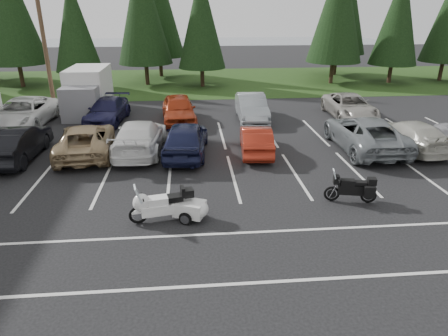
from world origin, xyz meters
TOP-DOWN VIEW (x-y plane):
  - ground at (0.00, 0.00)m, footprint 120.00×120.00m
  - grass_strip at (0.00, 24.00)m, footprint 80.00×16.00m
  - lake_water at (4.00, 55.00)m, footprint 70.00×50.00m
  - utility_pole at (-10.00, 12.00)m, footprint 1.60×0.26m
  - box_truck at (-8.00, 12.50)m, footprint 2.40×5.60m
  - stall_markings at (0.00, 2.00)m, footprint 32.00×16.00m
  - conifer_2 at (-16.00, 22.80)m, footprint 5.10×5.10m
  - conifer_3 at (-10.50, 21.40)m, footprint 3.87×3.87m
  - conifer_4 at (-5.00, 22.90)m, footprint 4.80×4.80m
  - conifer_5 at (0.00, 21.60)m, footprint 4.14×4.14m
  - conifer_6 at (12.00, 22.10)m, footprint 4.93×4.93m
  - conifer_7 at (17.50, 21.80)m, footprint 4.27×4.27m
  - conifer_back_b at (-4.00, 27.50)m, footprint 4.97×4.97m
  - car_near_1 at (-9.36, 3.99)m, footprint 1.80×4.96m
  - car_near_2 at (-6.30, 4.40)m, footprint 2.99×5.55m
  - car_near_3 at (-3.74, 4.51)m, footprint 2.45×5.55m
  - car_near_4 at (-1.48, 3.92)m, footprint 2.44×5.06m
  - car_near_5 at (1.93, 3.89)m, footprint 1.75×4.18m
  - car_near_6 at (7.44, 3.97)m, footprint 2.80×5.99m
  - car_near_7 at (9.68, 3.79)m, footprint 2.52×5.16m
  - car_far_0 at (-11.13, 9.68)m, footprint 2.87×6.00m
  - car_far_1 at (-6.30, 10.23)m, footprint 2.51×5.13m
  - car_far_2 at (-1.92, 9.79)m, footprint 2.33×5.03m
  - car_far_3 at (2.65, 9.95)m, footprint 1.82×4.91m
  - car_far_4 at (9.03, 9.97)m, footprint 2.59×5.36m
  - touring_motorcycle at (-2.28, -2.43)m, footprint 2.57×1.24m
  - cargo_trailer at (-1.37, -2.45)m, footprint 1.66×1.34m
  - adventure_motorcycle at (4.54, -1.67)m, footprint 2.20×1.14m

SIDE VIEW (x-z plane):
  - ground at x=0.00m, z-range 0.00..0.00m
  - lake_water at x=4.00m, z-range -0.01..0.01m
  - stall_markings at x=0.00m, z-range 0.00..0.01m
  - grass_strip at x=0.00m, z-range 0.00..0.01m
  - cargo_trailer at x=-1.37m, z-range 0.00..0.67m
  - adventure_motorcycle at x=4.54m, z-range 0.00..1.28m
  - car_near_5 at x=1.93m, z-range 0.00..1.34m
  - touring_motorcycle at x=-2.28m, z-range 0.00..1.37m
  - car_far_1 at x=-6.30m, z-range 0.00..1.43m
  - car_near_7 at x=9.68m, z-range 0.00..1.44m
  - car_far_4 at x=9.03m, z-range 0.00..1.47m
  - car_near_2 at x=-6.30m, z-range 0.00..1.48m
  - car_near_3 at x=-3.74m, z-range 0.00..1.58m
  - car_far_3 at x=2.65m, z-range 0.00..1.61m
  - car_near_1 at x=-9.36m, z-range 0.00..1.62m
  - car_far_0 at x=-11.13m, z-range 0.00..1.65m
  - car_near_6 at x=7.44m, z-range 0.00..1.66m
  - car_near_4 at x=-1.48m, z-range 0.00..1.67m
  - car_far_2 at x=-1.92m, z-range 0.00..1.67m
  - box_truck at x=-8.00m, z-range 0.00..2.90m
  - utility_pole at x=-10.00m, z-range 0.20..9.20m
  - conifer_3 at x=-10.50m, z-range 0.76..9.78m
  - conifer_5 at x=0.00m, z-range 0.81..10.45m
  - conifer_7 at x=17.50m, z-range 0.84..10.78m
  - conifer_4 at x=-5.00m, z-range 0.95..12.12m
  - conifer_6 at x=12.00m, z-range 0.97..12.45m
  - conifer_back_b at x=-4.00m, z-range 0.98..12.56m
  - conifer_2 at x=-16.00m, z-range 1.01..12.90m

